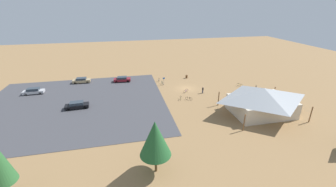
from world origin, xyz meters
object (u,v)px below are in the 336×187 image
bicycle_yellow_front_row (240,85)px  lot_sign (164,80)px  bicycle_blue_lone_west (256,87)px  car_silver_mid_lot (34,91)px  bicycle_red_yard_front (247,90)px  bicycle_purple_mid_cluster (186,91)px  bicycle_teal_edge_north (162,83)px  bicycle_white_yard_center (159,80)px  bike_pavilion (262,99)px  trash_bin (187,77)px  bicycle_black_yard_left (189,98)px  pine_east (155,139)px  car_black_inner_stall (77,105)px  car_maroon_end_stall (122,79)px  bicycle_green_near_porch (181,98)px  visitor_at_bikes (203,90)px  car_tan_second_row (82,80)px

bicycle_yellow_front_row → lot_sign: bearing=-15.2°
bicycle_blue_lone_west → car_silver_mid_lot: car_silver_mid_lot is taller
bicycle_red_yard_front → bicycle_purple_mid_cluster: size_ratio=0.89×
bicycle_yellow_front_row → bicycle_red_yard_front: bearing=93.1°
bicycle_teal_edge_north → bicycle_white_yard_center: bicycle_teal_edge_north is taller
bike_pavilion → trash_bin: bike_pavilion is taller
bicycle_yellow_front_row → bicycle_purple_mid_cluster: bearing=3.9°
trash_bin → bicycle_black_yard_left: 15.44m
pine_east → car_silver_mid_lot: size_ratio=1.59×
car_black_inner_stall → car_maroon_end_stall: 17.62m
bicycle_green_near_porch → bicycle_white_yard_center: bearing=-78.1°
bicycle_blue_lone_west → bicycle_yellow_front_row: 4.04m
bicycle_green_near_porch → car_silver_mid_lot: car_silver_mid_lot is taller
bicycle_teal_edge_north → visitor_at_bikes: visitor_at_bikes is taller
bike_pavilion → bicycle_white_yard_center: size_ratio=8.04×
car_tan_second_row → visitor_at_bikes: (-29.74, 14.10, 0.10)m
bicycle_yellow_front_row → pine_east: bearing=44.2°
bike_pavilion → bicycle_red_yard_front: 12.06m
trash_bin → car_maroon_end_stall: (18.38, -0.80, 0.30)m
bicycle_teal_edge_north → bicycle_purple_mid_cluster: 8.30m
bicycle_yellow_front_row → car_silver_mid_lot: 51.40m
bicycle_green_near_porch → car_maroon_end_stall: (12.70, -14.94, 0.40)m
bicycle_blue_lone_west → visitor_at_bikes: visitor_at_bikes is taller
bicycle_white_yard_center → car_tan_second_row: 21.12m
bike_pavilion → bicycle_teal_edge_north: 26.01m
lot_sign → car_maroon_end_stall: lot_sign is taller
bicycle_black_yard_left → pine_east: bearing=62.0°
pine_east → car_maroon_end_stall: bearing=-84.7°
bicycle_red_yard_front → bicycle_white_yard_center: bearing=-30.2°
trash_bin → bicycle_black_yard_left: bearing=74.9°
car_tan_second_row → bicycle_yellow_front_row: bearing=163.9°
trash_bin → bicycle_green_near_porch: (5.69, 14.14, -0.09)m
bicycle_blue_lone_west → car_silver_mid_lot: 54.91m
bicycle_red_yard_front → bicycle_green_near_porch: bearing=3.8°
bike_pavilion → pine_east: bearing=26.5°
pine_east → car_silver_mid_lot: (24.40, -31.92, -4.26)m
trash_bin → visitor_at_bikes: bearing=92.3°
bicycle_teal_edge_north → car_tan_second_row: (21.32, -5.89, 0.37)m
bicycle_black_yard_left → car_tan_second_row: car_tan_second_row is taller
bicycle_yellow_front_row → bicycle_teal_edge_north: size_ratio=0.85×
car_silver_mid_lot → bicycle_yellow_front_row: bearing=173.3°
bicycle_yellow_front_row → car_tan_second_row: 42.58m
trash_bin → bicycle_yellow_front_row: trash_bin is taller
car_maroon_end_stall → car_black_inner_stall: bearing=57.0°
car_black_inner_stall → bicycle_black_yard_left: bearing=177.8°
bicycle_green_near_porch → car_tan_second_row: (23.57, -16.42, 0.39)m
car_tan_second_row → car_silver_mid_lot: bearing=29.9°
trash_bin → bicycle_purple_mid_cluster: 11.06m
bicycle_blue_lone_west → bicycle_green_near_porch: bearing=6.0°
car_maroon_end_stall → car_tan_second_row: bearing=-7.7°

